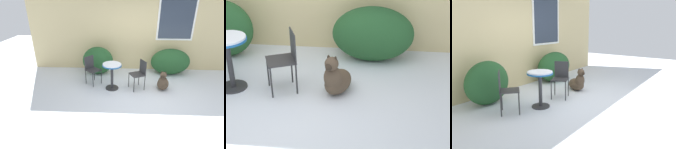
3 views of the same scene
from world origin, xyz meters
The scene contains 5 objects.
ground_plane centered at (0.00, 0.00, 0.00)m, with size 16.00×16.00×0.00m, color silver.
shrub_middle centered at (1.06, 1.74, 0.46)m, with size 1.35×0.71×0.93m.
patio_table centered at (-0.93, 0.56, 0.59)m, with size 0.56×0.56×0.80m.
patio_chair_far_side centered at (-0.13, 0.61, 0.50)m, with size 0.51×0.51×0.88m.
dog centered at (0.58, 0.56, 0.22)m, with size 0.50×0.72×0.64m.
Camera 2 is at (1.06, -3.60, 2.54)m, focal length 55.00 mm.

